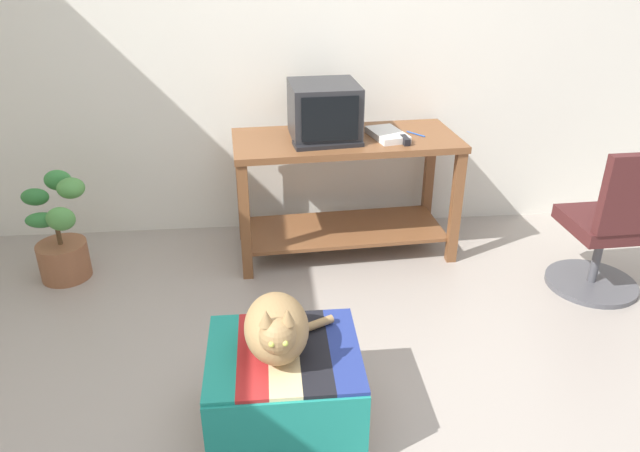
{
  "coord_description": "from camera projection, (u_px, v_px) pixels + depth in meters",
  "views": [
    {
      "loc": [
        -0.23,
        -1.81,
        1.88
      ],
      "look_at": [
        0.02,
        0.85,
        0.55
      ],
      "focal_mm": 33.1,
      "sensor_mm": 36.0,
      "label": 1
    }
  ],
  "objects": [
    {
      "name": "office_chair",
      "position": [
        610.0,
        232.0,
        3.29
      ],
      "size": [
        0.52,
        0.52,
        0.89
      ],
      "rotation": [
        0.0,
        0.0,
        3.18
      ],
      "color": "#4C4C51",
      "rests_on": "ground_plane"
    },
    {
      "name": "pen",
      "position": [
        416.0,
        134.0,
        3.62
      ],
      "size": [
        0.09,
        0.12,
        0.01
      ],
      "primitive_type": "cylinder",
      "rotation": [
        0.0,
        1.57,
        2.23
      ],
      "color": "#2351B2",
      "rests_on": "desk"
    },
    {
      "name": "tv_monitor",
      "position": [
        324.0,
        111.0,
        3.51
      ],
      "size": [
        0.42,
        0.45,
        0.32
      ],
      "rotation": [
        0.0,
        0.0,
        0.06
      ],
      "color": "#28282B",
      "rests_on": "desk"
    },
    {
      "name": "potted_plant",
      "position": [
        62.0,
        240.0,
        3.5
      ],
      "size": [
        0.37,
        0.36,
        0.64
      ],
      "color": "brown",
      "rests_on": "ground_plane"
    },
    {
      "name": "ottoman_with_blanket",
      "position": [
        285.0,
        387.0,
        2.45
      ],
      "size": [
        0.62,
        0.55,
        0.38
      ],
      "color": "#7A664C",
      "rests_on": "ground_plane"
    },
    {
      "name": "desk",
      "position": [
        345.0,
        175.0,
        3.69
      ],
      "size": [
        1.4,
        0.68,
        0.77
      ],
      "rotation": [
        0.0,
        0.0,
        0.06
      ],
      "color": "brown",
      "rests_on": "ground_plane"
    },
    {
      "name": "cat",
      "position": [
        277.0,
        328.0,
        2.3
      ],
      "size": [
        0.38,
        0.4,
        0.3
      ],
      "rotation": [
        0.0,
        0.0,
        0.02
      ],
      "color": "#9E7A4C",
      "rests_on": "ottoman_with_blanket"
    },
    {
      "name": "back_wall",
      "position": [
        299.0,
        36.0,
        3.72
      ],
      "size": [
        8.0,
        0.1,
        2.6
      ],
      "primitive_type": "cube",
      "color": "silver",
      "rests_on": "ground_plane"
    },
    {
      "name": "keyboard",
      "position": [
        328.0,
        144.0,
        3.43
      ],
      "size": [
        0.42,
        0.2,
        0.02
      ],
      "primitive_type": "cube",
      "rotation": [
        0.0,
        0.0,
        0.13
      ],
      "color": "black",
      "rests_on": "desk"
    },
    {
      "name": "ground_plane",
      "position": [
        334.0,
        433.0,
        2.47
      ],
      "size": [
        14.0,
        14.0,
        0.0
      ],
      "primitive_type": "plane",
      "color": "#9E9389"
    },
    {
      "name": "stapler",
      "position": [
        405.0,
        140.0,
        3.46
      ],
      "size": [
        0.04,
        0.11,
        0.04
      ],
      "primitive_type": "cube",
      "rotation": [
        0.0,
        0.0,
        0.08
      ],
      "color": "black",
      "rests_on": "desk"
    },
    {
      "name": "book",
      "position": [
        387.0,
        134.0,
        3.56
      ],
      "size": [
        0.24,
        0.33,
        0.04
      ],
      "primitive_type": "cube",
      "rotation": [
        0.0,
        0.0,
        0.24
      ],
      "color": "white",
      "rests_on": "desk"
    }
  ]
}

